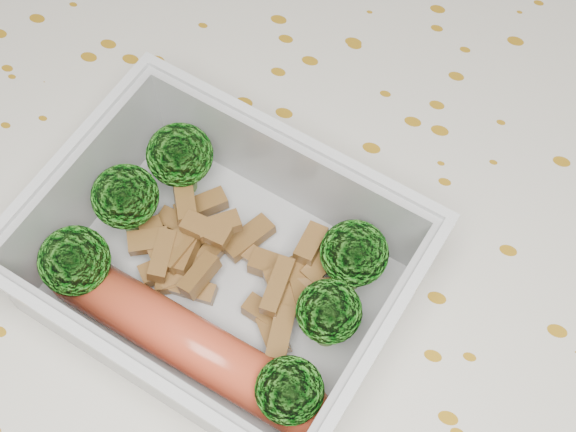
% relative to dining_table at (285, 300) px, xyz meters
% --- Properties ---
extents(dining_table, '(1.40, 0.90, 0.75)m').
position_rel_dining_table_xyz_m(dining_table, '(0.00, 0.00, 0.00)').
color(dining_table, brown).
rests_on(dining_table, ground).
extents(tablecloth, '(1.46, 0.96, 0.19)m').
position_rel_dining_table_xyz_m(tablecloth, '(0.00, 0.00, 0.05)').
color(tablecloth, silver).
rests_on(tablecloth, dining_table).
extents(lunch_container, '(0.19, 0.16, 0.06)m').
position_rel_dining_table_xyz_m(lunch_container, '(-0.02, -0.04, 0.11)').
color(lunch_container, silver).
rests_on(lunch_container, tablecloth).
extents(broccoli_florets, '(0.15, 0.12, 0.04)m').
position_rel_dining_table_xyz_m(broccoli_florets, '(-0.02, -0.03, 0.12)').
color(broccoli_florets, '#608C3F').
rests_on(broccoli_florets, lunch_container).
extents(meat_pile, '(0.10, 0.08, 0.03)m').
position_rel_dining_table_xyz_m(meat_pile, '(-0.02, -0.03, 0.10)').
color(meat_pile, brown).
rests_on(meat_pile, lunch_container).
extents(sausage, '(0.14, 0.05, 0.03)m').
position_rel_dining_table_xyz_m(sausage, '(-0.02, -0.07, 0.11)').
color(sausage, '#CD472A').
rests_on(sausage, lunch_container).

